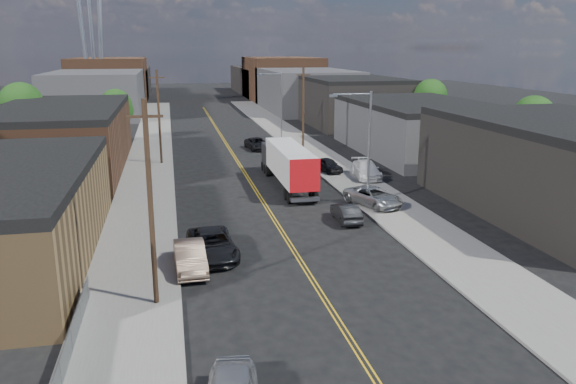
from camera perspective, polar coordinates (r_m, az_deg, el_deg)
name	(u,v)px	position (r m, az deg, el deg)	size (l,w,h in m)	color
ground	(224,140)	(77.25, -6.52, 5.26)	(260.00, 260.00, 0.00)	black
centerline	(237,161)	(62.56, -5.17, 3.14)	(0.32, 120.00, 0.01)	gold
sidewalk_left	(149,164)	(62.18, -13.90, 2.77)	(5.00, 140.00, 0.15)	slate
sidewalk_right	(320,157)	(64.32, 3.27, 3.55)	(5.00, 140.00, 0.15)	slate
warehouse_brown	(61,138)	(61.57, -22.06, 5.08)	(12.00, 26.00, 6.60)	#503120
industrial_right_a	(568,167)	(47.05, 26.60, 2.32)	(14.00, 22.00, 7.10)	black
industrial_right_b	(420,127)	(69.06, 13.22, 6.45)	(14.00, 24.00, 6.10)	#37373A
industrial_right_c	(351,101)	(93.02, 6.45, 9.17)	(14.00, 22.00, 7.60)	black
skyline_left_a	(98,93)	(111.99, -18.77, 9.48)	(16.00, 30.00, 8.00)	#37373A
skyline_right_a	(306,90)	(114.51, 1.83, 10.32)	(16.00, 30.00, 8.00)	#37373A
skyline_left_b	(110,80)	(136.74, -17.64, 10.75)	(16.00, 26.00, 10.00)	#503120
skyline_right_b	(282,78)	(138.81, -0.66, 11.46)	(16.00, 26.00, 10.00)	#503120
skyline_left_c	(118,82)	(156.72, -16.93, 10.64)	(16.00, 40.00, 7.00)	black
skyline_right_c	(267,80)	(158.53, -2.10, 11.27)	(16.00, 40.00, 7.00)	black
streetlight_near	(365,139)	(44.05, 7.78, 5.34)	(3.39, 0.25, 9.00)	gray
streetlight_far	(279,100)	(77.66, -0.97, 9.36)	(3.39, 0.25, 9.00)	gray
utility_pole_left_near	(150,204)	(26.91, -13.80, -1.17)	(1.60, 0.26, 10.00)	black
utility_pole_left_far	(159,117)	(61.36, -12.97, 7.47)	(1.60, 0.26, 10.00)	black
utility_pole_right	(303,110)	(66.13, 1.55, 8.31)	(1.60, 0.26, 10.00)	black
chainlink_fence	(60,374)	(23.02, -22.12, -16.77)	(0.05, 16.00, 1.22)	slate
tree_left_mid	(22,107)	(73.22, -25.40, 7.80)	(5.10, 5.04, 8.37)	black
tree_left_far	(116,107)	(78.61, -17.03, 8.24)	(4.35, 4.20, 6.97)	black
tree_right_near	(533,120)	(64.30, 23.67, 6.70)	(4.60, 4.48, 7.44)	black
tree_right_far	(431,98)	(84.85, 14.29, 9.25)	(4.85, 4.76, 7.91)	black
semi_truck	(287,162)	(50.91, -0.15, 3.06)	(2.55, 14.43, 3.77)	silver
car_left_b	(190,257)	(32.20, -9.93, -6.52)	(1.66, 4.77, 1.57)	#9D7D67
car_left_c	(212,244)	(33.98, -7.69, -5.30)	(2.61, 5.66, 1.57)	black
car_right_oncoming	(346,212)	(40.69, 5.92, -2.08)	(1.42, 4.09, 1.35)	black
car_right_lot_a	(373,196)	(44.53, 8.68, -0.45)	(2.40, 5.20, 1.44)	#949798
car_right_lot_b	(366,170)	(54.06, 7.94, 2.27)	(2.18, 5.37, 1.56)	silver
car_right_lot_c	(328,165)	(56.34, 4.11, 2.76)	(1.60, 3.98, 1.35)	black
car_ahead_truck	(258,144)	(69.60, -3.12, 4.92)	(2.35, 5.09, 1.42)	black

